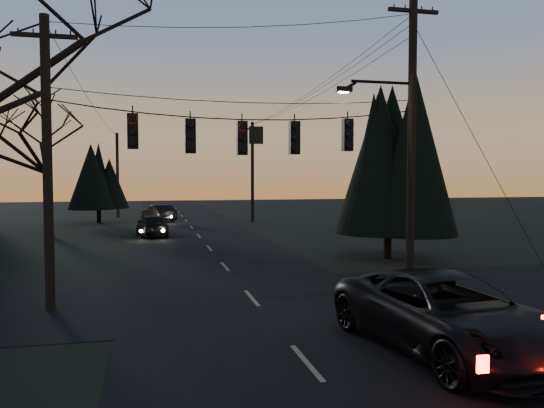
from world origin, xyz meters
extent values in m
cube|color=black|center=(0.00, 20.00, 0.01)|extent=(8.00, 120.00, 0.02)
cube|color=black|center=(0.00, 10.00, 0.01)|extent=(60.00, 7.00, 0.02)
cylinder|color=black|center=(-0.25, 10.00, 6.10)|extent=(11.50, 0.04, 0.04)
cylinder|color=black|center=(7.85, 16.64, 0.80)|extent=(0.36, 0.36, 1.60)
cone|color=black|center=(7.85, 16.64, 4.39)|extent=(4.39, 4.39, 6.38)
cylinder|color=black|center=(-9.64, 30.58, 2.06)|extent=(0.44, 0.44, 4.11)
cylinder|color=black|center=(-7.21, 39.86, 0.80)|extent=(0.36, 0.36, 1.60)
cone|color=black|center=(-7.21, 39.86, 3.54)|extent=(3.80, 3.80, 4.68)
imported|color=black|center=(3.20, 3.91, 0.86)|extent=(3.54, 6.48, 1.72)
imported|color=black|center=(-2.96, 28.63, 0.73)|extent=(2.24, 4.46, 1.46)
imported|color=black|center=(-2.32, 40.06, 0.71)|extent=(3.06, 4.58, 1.43)
camera|label=1|loc=(-3.17, -6.39, 3.89)|focal=35.00mm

